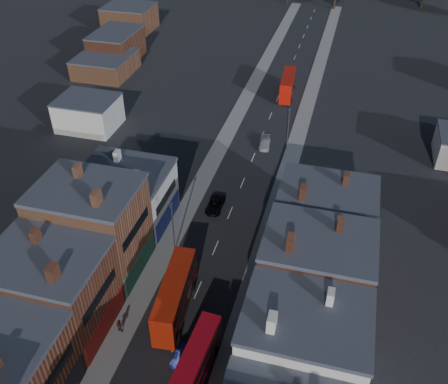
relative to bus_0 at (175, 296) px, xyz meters
The scene contains 12 objects.
pavement_west 30.38m from the bus_0, 99.51° to the left, with size 3.00×200.00×0.12m, color gray.
pavement_east 31.01m from the bus_0, 74.99° to the left, with size 3.00×200.00×0.12m, color gray.
lamp_post_2 10.70m from the bus_0, 110.60° to the left, with size 0.25×0.70×8.12m.
lamp_post_3 40.45m from the bus_0, 80.45° to the left, with size 0.25×0.70×8.12m.
bus_0 is the anchor object (origin of this frame).
bus_1 8.96m from the bus_0, 56.04° to the right, with size 2.92×9.83×4.19m.
bus_2 61.93m from the bus_0, 87.11° to the left, with size 3.22×10.81×4.61m.
car_1 7.01m from the bus_0, 66.12° to the right, with size 1.15×3.30×1.09m, color navy.
car_2 20.42m from the bus_0, 92.76° to the left, with size 2.26×4.89×1.36m, color black.
car_3 40.23m from the bus_0, 86.15° to the left, with size 1.86×4.59×1.33m, color #B8B8B8.
ped_1 7.10m from the bus_0, 139.63° to the right, with size 0.83×0.46×1.71m, color #3E1B18.
ped_3 10.28m from the bus_0, 25.92° to the right, with size 0.95×0.43×1.63m, color #635F55.
Camera 1 is at (14.45, -16.56, 47.24)m, focal length 40.00 mm.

